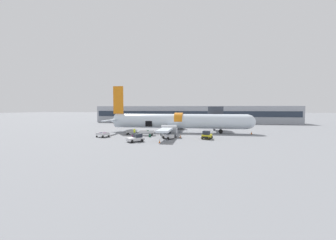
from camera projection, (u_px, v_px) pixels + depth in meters
name	position (u px, v px, depth m)	size (l,w,h in m)	color
ground_plane	(186.00, 135.00, 48.05)	(500.00, 500.00, 0.00)	slate
terminal_strip	(193.00, 114.00, 88.39)	(83.96, 9.17, 7.03)	#9EA3AD
jet_bridge_stub	(215.00, 113.00, 55.46)	(3.81, 8.73, 6.61)	#4C4C51
airplane	(177.00, 121.00, 51.95)	(37.18, 31.89, 11.95)	silver
baggage_tug_lead	(136.00, 138.00, 37.87)	(3.15, 3.23, 1.46)	silver
baggage_tug_mid	(207.00, 136.00, 41.26)	(2.44, 2.83, 1.68)	yellow
baggage_tug_rear	(168.00, 135.00, 41.41)	(2.54, 2.48, 1.71)	silver
baggage_cart_loading	(147.00, 133.00, 46.56)	(4.36, 2.31, 1.19)	silver
baggage_cart_queued	(132.00, 132.00, 48.59)	(3.51, 2.31, 1.02)	#999BA0
baggage_cart_empty	(103.00, 135.00, 43.98)	(3.49, 2.63, 1.02)	silver
ground_crew_loader_a	(134.00, 132.00, 45.29)	(0.48, 0.63, 1.79)	#2D2D33
ground_crew_loader_b	(161.00, 132.00, 46.41)	(0.49, 0.53, 1.59)	#2D2D33
ground_crew_driver	(167.00, 131.00, 47.82)	(0.60, 0.44, 1.73)	#2D2D33
suitcase_on_tarmac_upright	(133.00, 136.00, 44.48)	(0.56, 0.48, 0.59)	#721951
suitcase_on_tarmac_spare	(150.00, 136.00, 44.01)	(0.49, 0.32, 0.75)	#14472D
safety_cone_nose	(251.00, 133.00, 48.84)	(0.48, 0.48, 0.68)	black
safety_cone_engine_left	(160.00, 141.00, 36.61)	(0.44, 0.44, 0.61)	black
safety_cone_wingtip	(180.00, 136.00, 43.28)	(0.44, 0.44, 0.65)	black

